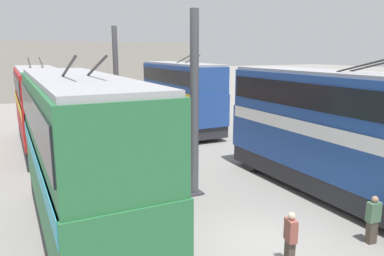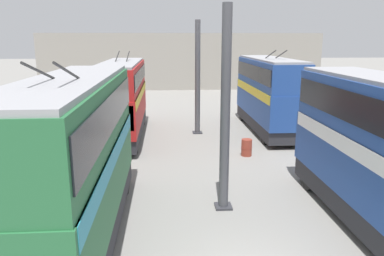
% 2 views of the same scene
% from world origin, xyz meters
% --- Properties ---
extents(ground_plane, '(240.00, 240.00, 0.00)m').
position_xyz_m(ground_plane, '(0.00, 0.00, 0.00)').
color(ground_plane, gray).
extents(depot_back_wall, '(0.50, 36.00, 7.10)m').
position_xyz_m(depot_back_wall, '(39.33, 0.00, 3.55)').
color(depot_back_wall, gray).
rests_on(depot_back_wall, ground_plane).
extents(support_column_near, '(0.65, 0.65, 7.62)m').
position_xyz_m(support_column_near, '(4.66, 0.00, 3.69)').
color(support_column_near, '#4C4C51').
rests_on(support_column_near, ground_plane).
extents(support_column_far, '(0.65, 0.65, 7.62)m').
position_xyz_m(support_column_far, '(16.53, 0.00, 3.69)').
color(support_column_far, '#4C4C51').
rests_on(support_column_far, ground_plane).
extents(bus_left_near, '(11.20, 2.54, 5.82)m').
position_xyz_m(bus_left_near, '(1.95, -5.01, 2.97)').
color(bus_left_near, black).
rests_on(bus_left_near, ground_plane).
extents(bus_left_far, '(9.94, 2.54, 5.73)m').
position_xyz_m(bus_left_far, '(16.85, -5.01, 2.91)').
color(bus_left_far, black).
rests_on(bus_left_far, ground_plane).
extents(bus_right_near, '(10.44, 2.54, 5.91)m').
position_xyz_m(bus_right_near, '(2.48, 5.01, 3.00)').
color(bus_right_near, black).
rests_on(bus_right_near, ground_plane).
extents(bus_right_far, '(10.37, 2.54, 5.58)m').
position_xyz_m(bus_right_far, '(15.88, 5.01, 2.83)').
color(bus_right_far, black).
rests_on(bus_right_far, ground_plane).
extents(person_aisle_foreground, '(0.47, 0.34, 1.61)m').
position_xyz_m(person_aisle_foreground, '(-1.41, 0.03, 0.84)').
color(person_aisle_foreground, '#473D33').
rests_on(person_aisle_foreground, ground_plane).
extents(person_by_left_row, '(0.28, 0.44, 1.59)m').
position_xyz_m(person_by_left_row, '(-1.60, -3.13, 0.83)').
color(person_by_left_row, '#473D33').
rests_on(person_by_left_row, ground_plane).
extents(oil_drum, '(0.62, 0.62, 0.95)m').
position_xyz_m(oil_drum, '(11.15, -2.31, 0.47)').
color(oil_drum, '#933828').
rests_on(oil_drum, ground_plane).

